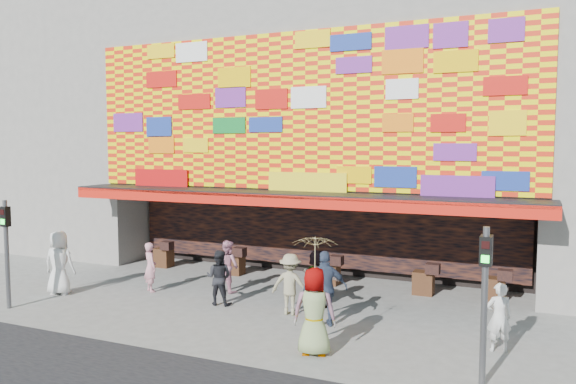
% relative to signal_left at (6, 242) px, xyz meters
% --- Properties ---
extents(ground, '(90.00, 90.00, 0.00)m').
position_rel_signal_left_xyz_m(ground, '(6.20, 1.50, -1.86)').
color(ground, slate).
rests_on(ground, ground).
extents(shop_building, '(15.20, 9.40, 10.00)m').
position_rel_signal_left_xyz_m(shop_building, '(6.20, 9.68, 3.37)').
color(shop_building, gray).
rests_on(shop_building, ground).
extents(neighbor_left, '(11.00, 8.00, 12.00)m').
position_rel_signal_left_xyz_m(neighbor_left, '(-6.80, 9.50, 4.14)').
color(neighbor_left, gray).
rests_on(neighbor_left, ground).
extents(signal_left, '(0.22, 0.20, 3.00)m').
position_rel_signal_left_xyz_m(signal_left, '(0.00, 0.00, 0.00)').
color(signal_left, '#59595B').
rests_on(signal_left, ground).
extents(signal_right, '(0.22, 0.20, 3.00)m').
position_rel_signal_left_xyz_m(signal_right, '(12.40, 0.00, 0.00)').
color(signal_right, '#59595B').
rests_on(signal_right, ground).
extents(ped_a, '(1.06, 0.82, 1.93)m').
position_rel_signal_left_xyz_m(ped_a, '(0.15, 1.67, -0.90)').
color(ped_a, silver).
rests_on(ped_a, ground).
extents(ped_b, '(0.66, 0.60, 1.52)m').
position_rel_signal_left_xyz_m(ped_b, '(2.46, 3.05, -1.10)').
color(ped_b, '#CE8593').
rests_on(ped_b, ground).
extents(ped_c, '(0.83, 0.69, 1.56)m').
position_rel_signal_left_xyz_m(ped_c, '(5.12, 2.66, -1.08)').
color(ped_c, black).
rests_on(ped_c, ground).
extents(ped_d, '(1.10, 0.70, 1.62)m').
position_rel_signal_left_xyz_m(ped_d, '(7.33, 2.64, -1.05)').
color(ped_d, gray).
rests_on(ped_d, ground).
extents(ped_e, '(1.19, 0.91, 1.89)m').
position_rel_signal_left_xyz_m(ped_e, '(8.51, 2.12, -0.92)').
color(ped_e, '#313E57').
rests_on(ped_e, ground).
extents(ped_f, '(1.52, 1.13, 1.60)m').
position_rel_signal_left_xyz_m(ped_f, '(7.72, 3.61, -1.06)').
color(ped_f, gray).
rests_on(ped_f, ground).
extents(ped_g, '(1.05, 0.82, 1.90)m').
position_rel_signal_left_xyz_m(ped_g, '(8.96, 0.20, -0.91)').
color(ped_g, gray).
rests_on(ped_g, ground).
extents(ped_h, '(0.65, 0.54, 1.52)m').
position_rel_signal_left_xyz_m(ped_h, '(12.56, 2.02, -1.10)').
color(ped_h, silver).
rests_on(ped_h, ground).
extents(ped_i, '(0.93, 0.83, 1.59)m').
position_rel_signal_left_xyz_m(ped_i, '(4.64, 3.99, -1.06)').
color(ped_i, '#C27D94').
rests_on(ped_i, ground).
extents(parasol, '(0.97, 0.98, 1.83)m').
position_rel_signal_left_xyz_m(parasol, '(8.96, 0.20, 0.28)').
color(parasol, '#EDE195').
rests_on(parasol, ground).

